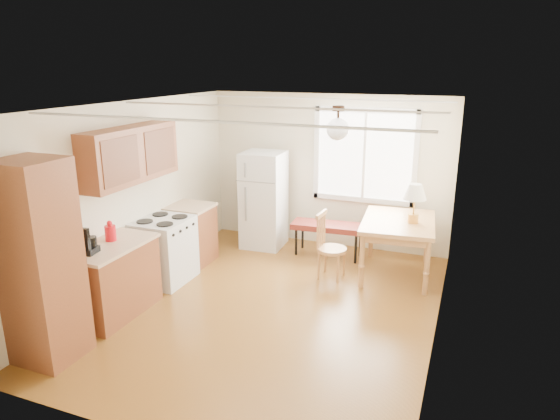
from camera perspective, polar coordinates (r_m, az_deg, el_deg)
The scene contains 11 objects.
room_shell at distance 5.96m, azimuth -1.21°, elevation -0.23°, with size 4.60×5.60×2.62m.
kitchen_run at distance 6.43m, azimuth -17.73°, elevation -3.62°, with size 0.65×3.40×2.20m.
window_unit at distance 8.03m, azimuth 9.63°, elevation 6.12°, with size 1.64×0.05×1.51m.
pendant_light at distance 5.91m, azimuth 6.62°, elevation 9.30°, with size 0.26×0.26×0.40m.
refrigerator at distance 8.22m, azimuth -1.88°, elevation 1.18°, with size 0.69×0.70×1.59m.
bench at distance 7.90m, azimuth 5.56°, elevation -1.99°, with size 1.18×0.51×0.53m.
dining_table at distance 7.28m, azimuth 13.34°, elevation -1.92°, with size 1.10×1.40×0.82m.
chair at distance 7.10m, azimuth 5.31°, elevation -3.56°, with size 0.42×0.42×0.95m.
table_lamp at distance 7.08m, azimuth 15.16°, elevation 1.68°, with size 0.32×0.32×0.55m.
coffee_maker at distance 5.99m, azimuth -21.16°, elevation -3.63°, with size 0.19×0.23×0.33m.
kettle at distance 6.34m, azimuth -18.82°, elevation -2.44°, with size 0.13×0.13×0.25m.
Camera 1 is at (2.20, -5.27, 2.97)m, focal length 32.00 mm.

